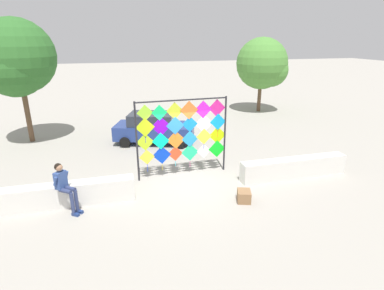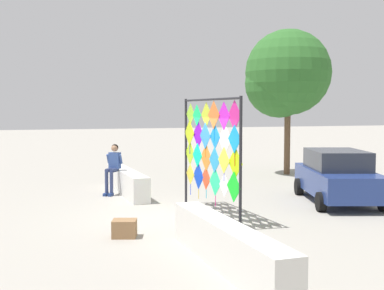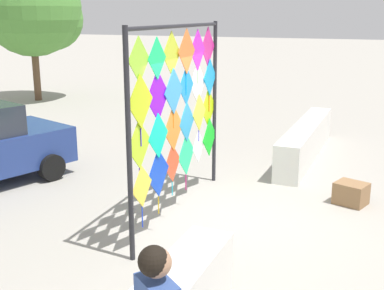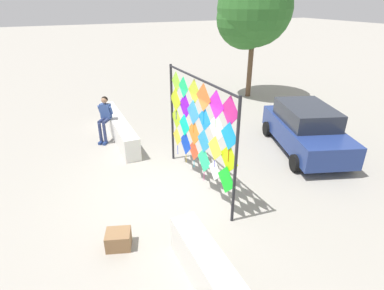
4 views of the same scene
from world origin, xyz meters
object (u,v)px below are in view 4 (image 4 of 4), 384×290
Objects in this scene: parked_car at (306,128)px; cardboard_box_large at (119,239)px; tree_palm_like at (253,12)px; kite_display_rack at (199,125)px; seated_vendor at (105,115)px.

parked_car reaches higher than cardboard_box_large.
parked_car is at bearing 106.17° from cardboard_box_large.
cardboard_box_large is 12.47m from tree_palm_like.
kite_display_rack reaches higher than cardboard_box_large.
cardboard_box_large is at bearing -46.54° from tree_palm_like.
tree_palm_like is at bearing 137.89° from kite_display_rack.
seated_vendor is 0.38× the size of parked_car.
tree_palm_like reaches higher than parked_car.
cardboard_box_large is at bearing -8.17° from seated_vendor.
kite_display_rack is at bearing 23.03° from seated_vendor.
cardboard_box_large is (1.96, -6.75, -0.59)m from parked_car.
kite_display_rack is 0.58× the size of tree_palm_like.
kite_display_rack is 7.01× the size of cardboard_box_large.
kite_display_rack reaches higher than parked_car.
tree_palm_like reaches higher than cardboard_box_large.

